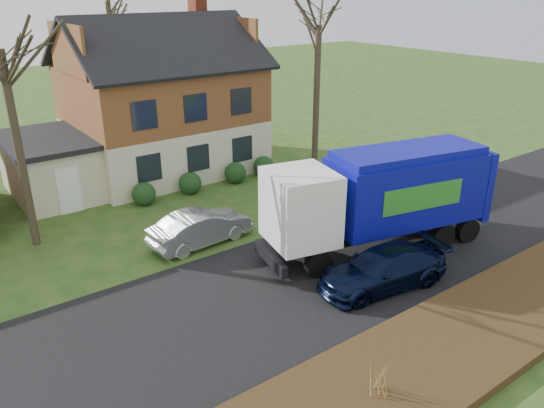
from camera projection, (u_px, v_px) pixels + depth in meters
ground at (296, 284)px, 18.02m from camera, size 120.00×120.00×0.00m
road at (296, 284)px, 18.02m from camera, size 80.00×7.00×0.02m
mulch_verge at (421, 364)px, 14.02m from camera, size 80.00×3.50×0.30m
main_house at (153, 96)px, 27.63m from camera, size 12.95×8.95×9.26m
garbage_truck at (384, 194)px, 19.75m from camera, size 9.29×4.24×3.85m
silver_sedan at (201, 227)px, 20.62m from camera, size 4.22×1.75×1.36m
navy_wagon at (383, 269)px, 17.67m from camera, size 4.83×2.61×1.33m
tree_front_east at (320, 0)px, 26.95m from camera, size 3.86×3.86×10.72m
grass_clump_mid at (378, 377)px, 12.65m from camera, size 0.33×0.27×0.92m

